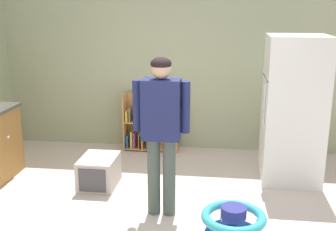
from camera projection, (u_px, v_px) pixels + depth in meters
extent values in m
plane|color=beige|center=(150.00, 221.00, 4.23)|extent=(12.00, 12.00, 0.00)
cube|color=#A5AC88|center=(176.00, 59.00, 6.11)|extent=(5.20, 0.06, 2.70)
sphere|color=silver|center=(8.00, 137.00, 5.08)|extent=(0.04, 0.04, 0.04)
cube|color=white|center=(293.00, 110.00, 5.02)|extent=(0.70, 0.68, 1.78)
cylinder|color=silver|center=(264.00, 105.00, 4.88)|extent=(0.02, 0.02, 0.50)
cube|color=#333333|center=(265.00, 77.00, 4.97)|extent=(0.01, 0.67, 0.01)
cube|color=tan|center=(125.00, 122.00, 6.23)|extent=(0.02, 0.28, 0.85)
cube|color=tan|center=(177.00, 124.00, 6.13)|extent=(0.02, 0.28, 0.85)
cube|color=tan|center=(153.00, 120.00, 6.31)|extent=(0.80, 0.02, 0.85)
cube|color=tan|center=(151.00, 148.00, 6.29)|extent=(0.76, 0.24, 0.02)
cube|color=tan|center=(151.00, 122.00, 6.18)|extent=(0.76, 0.24, 0.02)
cube|color=#245A9F|center=(128.00, 141.00, 6.28)|extent=(0.03, 0.17, 0.19)
cube|color=gold|center=(127.00, 116.00, 6.17)|extent=(0.03, 0.17, 0.16)
cube|color=gold|center=(132.00, 139.00, 6.26)|extent=(0.03, 0.17, 0.25)
cube|color=#6E6A48|center=(130.00, 114.00, 6.16)|extent=(0.02, 0.17, 0.21)
cube|color=#8A3E8C|center=(135.00, 140.00, 6.26)|extent=(0.03, 0.17, 0.23)
cube|color=beige|center=(135.00, 113.00, 6.15)|extent=(0.02, 0.17, 0.24)
cube|color=gold|center=(141.00, 141.00, 6.25)|extent=(0.03, 0.17, 0.21)
cube|color=#813693|center=(139.00, 114.00, 6.14)|extent=(0.03, 0.17, 0.22)
cube|color=#285998|center=(141.00, 140.00, 6.24)|extent=(0.02, 0.17, 0.24)
cube|color=#2E599F|center=(140.00, 115.00, 6.15)|extent=(0.02, 0.17, 0.19)
cube|color=orange|center=(143.00, 139.00, 6.24)|extent=(0.02, 0.17, 0.26)
cube|color=beige|center=(147.00, 115.00, 6.13)|extent=(0.03, 0.17, 0.20)
cube|color=#48393E|center=(148.00, 142.00, 6.24)|extent=(0.03, 0.17, 0.18)
cube|color=brown|center=(146.00, 116.00, 6.14)|extent=(0.03, 0.17, 0.18)
cylinder|color=#4A574F|center=(154.00, 176.00, 4.30)|extent=(0.13, 0.13, 0.82)
cylinder|color=#4A574F|center=(169.00, 177.00, 4.28)|extent=(0.13, 0.13, 0.82)
cube|color=navy|center=(161.00, 109.00, 4.10)|extent=(0.38, 0.22, 0.60)
cylinder|color=navy|center=(137.00, 106.00, 4.12)|extent=(0.09, 0.09, 0.51)
cylinder|color=navy|center=(186.00, 107.00, 4.06)|extent=(0.09, 0.09, 0.51)
sphere|color=#E0B086|center=(161.00, 69.00, 4.00)|extent=(0.19, 0.19, 0.19)
ellipsoid|color=black|center=(161.00, 64.00, 3.98)|extent=(0.20, 0.20, 0.13)
torus|color=#32A9BB|center=(234.00, 217.00, 3.87)|extent=(0.60, 0.60, 0.08)
cylinder|color=navy|center=(234.00, 212.00, 3.85)|extent=(0.23, 0.23, 0.10)
cylinder|color=silver|center=(257.00, 227.00, 3.86)|extent=(0.02, 0.02, 0.18)
cylinder|color=silver|center=(221.00, 215.00, 4.09)|extent=(0.02, 0.02, 0.18)
cube|color=#BFB4A9|center=(99.00, 171.00, 5.02)|extent=(0.42, 0.54, 0.36)
cube|color=#424247|center=(92.00, 181.00, 4.75)|extent=(0.32, 0.01, 0.27)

